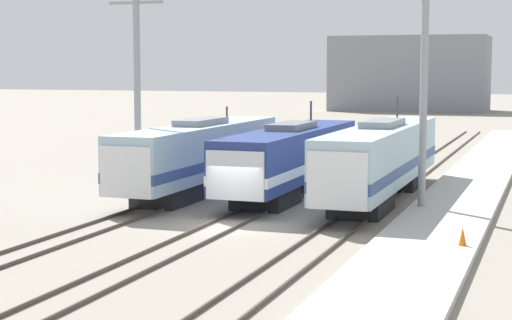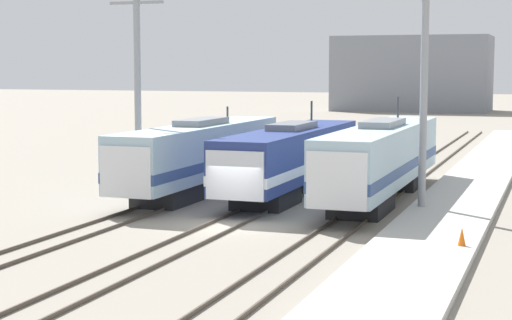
{
  "view_description": "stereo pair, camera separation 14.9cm",
  "coord_description": "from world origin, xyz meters",
  "views": [
    {
      "loc": [
        13.73,
        -34.56,
        6.93
      ],
      "look_at": [
        0.0,
        4.05,
        2.51
      ],
      "focal_mm": 60.0,
      "sensor_mm": 36.0,
      "label": 1
    },
    {
      "loc": [
        13.87,
        -34.51,
        6.93
      ],
      "look_at": [
        0.0,
        4.05,
        2.51
      ],
      "focal_mm": 60.0,
      "sensor_mm": 36.0,
      "label": 2
    }
  ],
  "objects": [
    {
      "name": "rail_pair_far_right",
      "position": [
        5.0,
        0.0,
        0.07
      ],
      "size": [
        1.51,
        120.0,
        0.15
      ],
      "color": "#4C4238",
      "rests_on": "ground_plane"
    },
    {
      "name": "depot_building",
      "position": [
        -9.23,
        104.44,
        5.99
      ],
      "size": [
        24.43,
        12.88,
        11.98
      ],
      "color": "gray",
      "rests_on": "ground_plane"
    },
    {
      "name": "locomotive_center",
      "position": [
        0.0,
        9.4,
        2.05
      ],
      "size": [
        3.09,
        17.39,
        5.0
      ],
      "color": "black",
      "rests_on": "ground_plane"
    },
    {
      "name": "rail_pair_far_left",
      "position": [
        -5.0,
        0.0,
        0.07
      ],
      "size": [
        1.51,
        120.0,
        0.15
      ],
      "color": "#4C4238",
      "rests_on": "ground_plane"
    },
    {
      "name": "locomotive_far_right",
      "position": [
        5.0,
        9.44,
        2.17
      ],
      "size": [
        2.91,
        19.41,
        5.29
      ],
      "color": "#232326",
      "rests_on": "ground_plane"
    },
    {
      "name": "locomotive_far_left",
      "position": [
        -5.0,
        8.59,
        2.13
      ],
      "size": [
        2.87,
        17.79,
        4.64
      ],
      "color": "#232326",
      "rests_on": "ground_plane"
    },
    {
      "name": "catenary_tower_right",
      "position": [
        7.63,
        6.39,
        6.1
      ],
      "size": [
        3.1,
        0.36,
        11.77
      ],
      "color": "gray",
      "rests_on": "ground_plane"
    },
    {
      "name": "catenary_tower_left",
      "position": [
        -7.56,
        6.39,
        6.1
      ],
      "size": [
        3.1,
        0.36,
        11.77
      ],
      "color": "gray",
      "rests_on": "ground_plane"
    },
    {
      "name": "ground_plane",
      "position": [
        0.0,
        0.0,
        0.0
      ],
      "size": [
        400.0,
        400.0,
        0.0
      ],
      "primitive_type": "plane",
      "color": "gray"
    },
    {
      "name": "rail_pair_center",
      "position": [
        0.0,
        0.0,
        0.07
      ],
      "size": [
        1.51,
        120.0,
        0.15
      ],
      "color": "#4C4238",
      "rests_on": "ground_plane"
    },
    {
      "name": "platform",
      "position": [
        9.04,
        0.0,
        0.15
      ],
      "size": [
        4.0,
        120.0,
        0.3
      ],
      "color": "#B7B5AD",
      "rests_on": "ground_plane"
    },
    {
      "name": "traffic_cone",
      "position": [
        10.48,
        -2.25,
        0.65
      ],
      "size": [
        0.31,
        0.31,
        0.7
      ],
      "color": "orange",
      "rests_on": "platform"
    }
  ]
}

